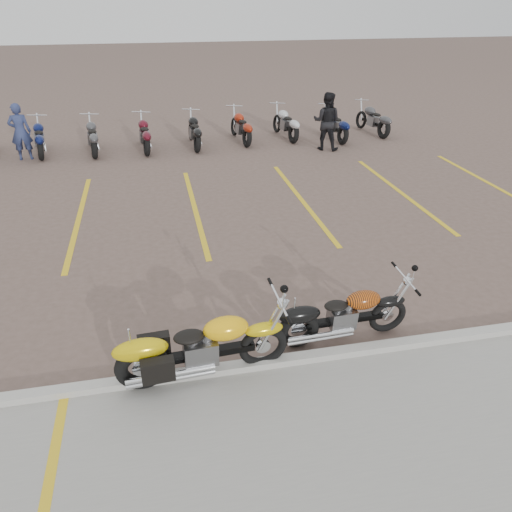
{
  "coord_description": "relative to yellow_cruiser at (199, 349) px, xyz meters",
  "views": [
    {
      "loc": [
        -0.88,
        -7.3,
        4.65
      ],
      "look_at": [
        0.65,
        -0.11,
        0.75
      ],
      "focal_mm": 35.0,
      "sensor_mm": 36.0,
      "label": 1
    }
  ],
  "objects": [
    {
      "name": "ground",
      "position": [
        0.53,
        2.01,
        -0.48
      ],
      "size": [
        100.0,
        100.0,
        0.0
      ],
      "primitive_type": "plane",
      "color": "brown",
      "rests_on": "ground"
    },
    {
      "name": "curb",
      "position": [
        0.53,
        0.01,
        -0.42
      ],
      "size": [
        60.0,
        0.18,
        0.12
      ],
      "primitive_type": "cube",
      "color": "#ADAAA3",
      "rests_on": "ground"
    },
    {
      "name": "parking_stripes",
      "position": [
        0.53,
        6.01,
        -0.47
      ],
      "size": [
        38.0,
        5.5,
        0.01
      ],
      "primitive_type": null,
      "color": "gold",
      "rests_on": "ground"
    },
    {
      "name": "yellow_cruiser",
      "position": [
        0.0,
        0.0,
        0.0
      ],
      "size": [
        2.33,
        0.38,
        0.96
      ],
      "rotation": [
        0.11,
        0.0,
        0.06
      ],
      "color": "black",
      "rests_on": "ground"
    },
    {
      "name": "flame_cruiser",
      "position": [
        2.13,
        0.4,
        -0.06
      ],
      "size": [
        2.03,
        0.31,
        0.84
      ],
      "rotation": [
        0.09,
        0.0,
        0.04
      ],
      "color": "black",
      "rests_on": "ground"
    },
    {
      "name": "person_a",
      "position": [
        -4.25,
        11.15,
        0.39
      ],
      "size": [
        0.67,
        0.48,
        1.73
      ],
      "primitive_type": "imported",
      "rotation": [
        0.0,
        0.0,
        3.24
      ],
      "color": "navy",
      "rests_on": "ground"
    },
    {
      "name": "person_b",
      "position": [
        5.31,
        10.29,
        0.45
      ],
      "size": [
        1.12,
        1.05,
        1.85
      ],
      "primitive_type": "imported",
      "rotation": [
        0.0,
        0.0,
        2.63
      ],
      "color": "black",
      "rests_on": "ground"
    },
    {
      "name": "bg_bike_row",
      "position": [
        -0.6,
        11.74,
        0.07
      ],
      "size": [
        17.32,
        2.05,
        1.1
      ],
      "color": "black",
      "rests_on": "ground"
    }
  ]
}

